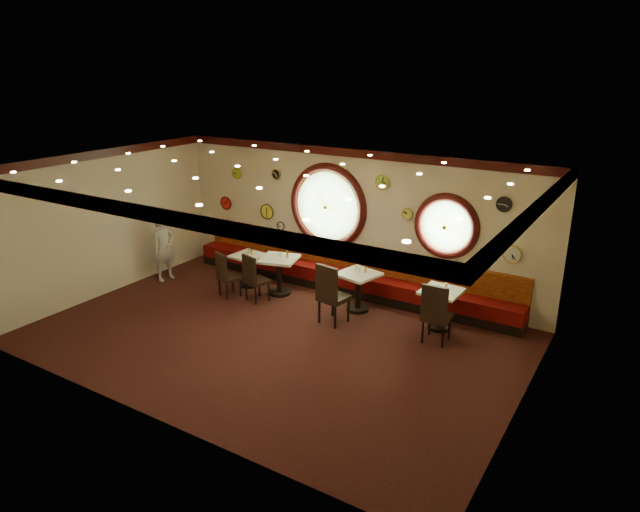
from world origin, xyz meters
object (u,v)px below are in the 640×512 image
Objects in this scene: chair_c at (330,290)px; condiment_a_pepper at (247,254)px; condiment_a_salt at (249,251)px; condiment_b_pepper at (281,255)px; chair_b at (253,275)px; chair_d at (436,310)px; condiment_d_pepper at (441,289)px; condiment_b_salt at (278,255)px; condiment_c_salt at (356,268)px; condiment_c_bottle at (365,269)px; table_b at (279,271)px; table_d at (440,304)px; table_a at (249,266)px; condiment_b_bottle at (287,254)px; table_c at (358,287)px; condiment_a_bottle at (251,251)px; chair_a at (225,272)px; condiment_d_bottle at (446,287)px; condiment_c_pepper at (359,270)px; condiment_d_salt at (439,287)px; waiter at (164,248)px.

chair_c is 9.02× the size of condiment_a_pepper.
condiment_a_salt is 1.04× the size of condiment_b_pepper.
chair_b is 0.90× the size of chair_d.
condiment_a_salt is 0.93× the size of condiment_d_pepper.
condiment_b_salt is 1.16× the size of condiment_a_pepper.
condiment_c_salt is (2.02, 0.89, 0.28)m from chair_b.
condiment_c_salt is 0.22m from condiment_c_bottle.
condiment_c_bottle is at bearing 6.70° from table_b.
chair_b is (-3.90, -0.86, 0.10)m from table_d.
chair_c is (-1.91, -0.96, 0.21)m from table_d.
condiment_a_pepper reaches higher than table_a.
table_b is at bearing -144.94° from condiment_b_bottle.
table_c is 10.52× the size of condiment_a_pepper.
condiment_b_salt is 0.07m from condiment_b_pepper.
condiment_a_bottle is at bearing -177.74° from condiment_b_bottle.
condiment_c_salt is at bearing 7.02° from condiment_b_pepper.
condiment_b_pepper is at bearing 165.68° from chair_c.
condiment_a_salt is (-0.03, 0.87, 0.23)m from chair_a.
condiment_b_salt is 3.79m from condiment_d_bottle.
condiment_c_pepper is at bearing 64.60° from table_c.
condiment_b_salt is (0.18, 0.68, 0.30)m from chair_b.
table_b is at bearing -176.36° from condiment_d_salt.
chair_a reaches higher than condiment_c_salt.
chair_c is at bearing 21.47° from chair_a.
condiment_b_pepper is at bearing -65.97° from waiter.
condiment_c_bottle is at bearing -69.18° from waiter.
condiment_b_bottle is at bearing -65.08° from waiter.
condiment_d_pepper is (1.78, -0.00, 0.34)m from table_c.
condiment_a_salt reaches higher than table_a.
condiment_c_bottle is at bearing 3.40° from condiment_a_bottle.
chair_a is 0.96× the size of chair_b.
chair_a is 1.26m from condiment_b_pepper.
condiment_d_salt is at bearing 2.04° from condiment_b_bottle.
condiment_c_salt is (-1.87, 0.03, 0.38)m from table_d.
condiment_c_salt is at bearing 6.11° from condiment_a_pepper.
chair_a is at bearing -178.32° from chair_d.
table_c is (1.91, 0.13, -0.02)m from table_b.
condiment_a_bottle is (-2.64, -0.18, -0.05)m from condiment_c_salt.
chair_b is at bearing -46.50° from condiment_a_salt.
condiment_c_salt is 0.73× the size of condiment_d_bottle.
table_b is 1.52× the size of chair_a.
condiment_a_salt is at bearing -179.41° from table_c.
chair_d is 0.62m from condiment_d_pepper.
condiment_b_bottle is 1.87m from condiment_c_bottle.
chair_d is 7.29× the size of condiment_d_salt.
table_a is at bearing -178.66° from condiment_d_pepper.
condiment_b_salt is 2.07m from condiment_c_bottle.
condiment_a_bottle is 0.91× the size of condiment_b_bottle.
chair_a is at bearing -153.18° from chair_b.
condiment_b_pepper is 0.15m from condiment_b_bottle.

